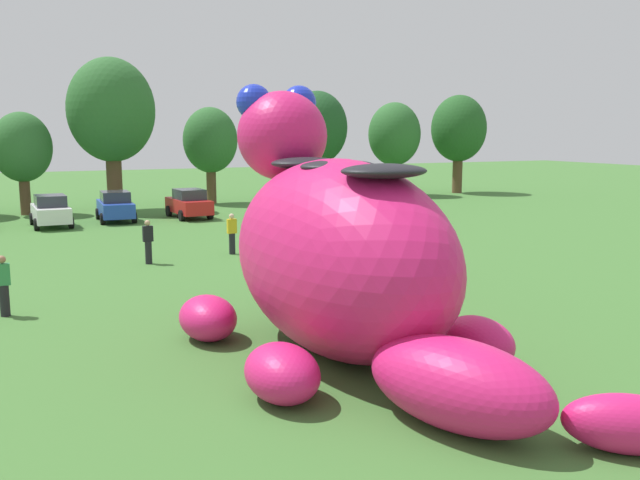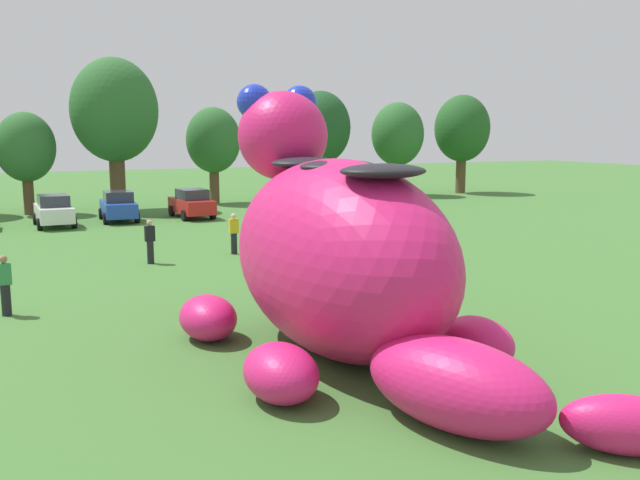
{
  "view_description": "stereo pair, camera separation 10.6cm",
  "coord_description": "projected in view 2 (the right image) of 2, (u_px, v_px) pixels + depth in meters",
  "views": [
    {
      "loc": [
        -8.27,
        -14.08,
        5.07
      ],
      "look_at": [
        -1.39,
        0.65,
        2.49
      ],
      "focal_mm": 38.38,
      "sensor_mm": 36.0,
      "label": 1
    },
    {
      "loc": [
        -8.18,
        -14.12,
        5.07
      ],
      "look_at": [
        -1.39,
        0.65,
        2.49
      ],
      "focal_mm": 38.38,
      "sensor_mm": 36.0,
      "label": 2
    }
  ],
  "objects": [
    {
      "name": "spectator_mid_field",
      "position": [
        150.0,
        242.0,
        26.41
      ],
      "size": [
        0.38,
        0.26,
        1.71
      ],
      "color": "black",
      "rests_on": "ground"
    },
    {
      "name": "tree_centre_left",
      "position": [
        25.0,
        148.0,
        41.59
      ],
      "size": [
        3.53,
        3.53,
        6.26
      ],
      "color": "brown",
      "rests_on": "ground"
    },
    {
      "name": "tree_centre",
      "position": [
        114.0,
        111.0,
        43.45
      ],
      "size": [
        5.48,
        5.48,
        9.72
      ],
      "color": "brown",
      "rests_on": "ground"
    },
    {
      "name": "spectator_near_inflatable",
      "position": [
        234.0,
        234.0,
        28.49
      ],
      "size": [
        0.38,
        0.26,
        1.71
      ],
      "color": "black",
      "rests_on": "ground"
    },
    {
      "name": "tree_right",
      "position": [
        398.0,
        135.0,
        54.16
      ],
      "size": [
        4.15,
        4.15,
        7.37
      ],
      "color": "brown",
      "rests_on": "ground"
    },
    {
      "name": "car_red",
      "position": [
        192.0,
        203.0,
        40.52
      ],
      "size": [
        2.14,
        4.2,
        1.72
      ],
      "color": "red",
      "rests_on": "ground"
    },
    {
      "name": "tree_mid_right",
      "position": [
        320.0,
        128.0,
        51.77
      ],
      "size": [
        4.57,
        4.57,
        8.11
      ],
      "color": "brown",
      "rests_on": "ground"
    },
    {
      "name": "ground_plane",
      "position": [
        382.0,
        340.0,
        16.84
      ],
      "size": [
        160.0,
        160.0,
        0.0
      ],
      "primitive_type": "plane",
      "color": "#427533"
    },
    {
      "name": "car_white",
      "position": [
        54.0,
        211.0,
        36.81
      ],
      "size": [
        2.06,
        4.16,
        1.72
      ],
      "color": "white",
      "rests_on": "ground"
    },
    {
      "name": "car_blue",
      "position": [
        118.0,
        206.0,
        39.05
      ],
      "size": [
        2.05,
        4.15,
        1.72
      ],
      "color": "#2347B7",
      "rests_on": "ground"
    },
    {
      "name": "tree_far_right",
      "position": [
        462.0,
        129.0,
        56.32
      ],
      "size": [
        4.54,
        4.54,
        8.05
      ],
      "color": "brown",
      "rests_on": "ground"
    },
    {
      "name": "tree_centre_right",
      "position": [
        213.0,
        141.0,
        48.08
      ],
      "size": [
        3.82,
        3.82,
        6.78
      ],
      "color": "brown",
      "rests_on": "ground"
    },
    {
      "name": "giant_inflatable_creature",
      "position": [
        339.0,
        254.0,
        15.58
      ],
      "size": [
        6.35,
        12.2,
        6.32
      ],
      "color": "#E01E6B",
      "rests_on": "ground"
    },
    {
      "name": "spectator_by_cars",
      "position": [
        5.0,
        286.0,
        18.92
      ],
      "size": [
        0.38,
        0.26,
        1.71
      ],
      "color": "black",
      "rests_on": "ground"
    }
  ]
}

